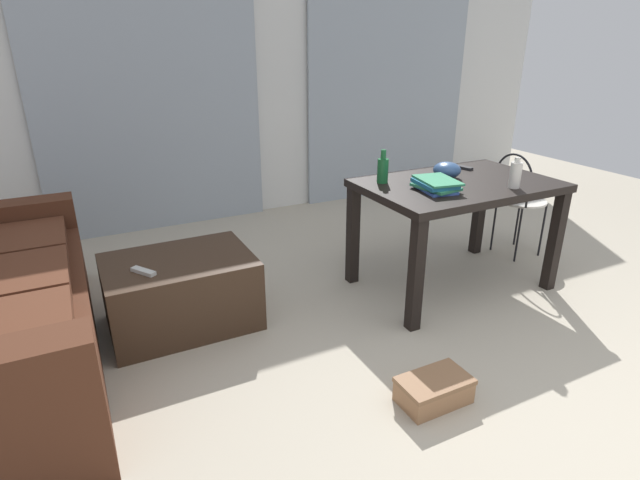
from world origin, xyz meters
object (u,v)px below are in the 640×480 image
at_px(wire_chair, 518,193).
at_px(bowl, 447,170).
at_px(coffee_table, 181,292).
at_px(bottle_near, 515,174).
at_px(tv_remote_on_table, 462,167).
at_px(tv_remote_primary, 143,271).
at_px(book_stack, 436,185).
at_px(bottle_far, 383,170).
at_px(shoebox, 434,390).
at_px(craft_table, 457,197).

distance_m(wire_chair, bowl, 0.85).
distance_m(coffee_table, bowl, 1.86).
xyz_separation_m(wire_chair, bottle_near, (-0.58, -0.46, 0.32)).
xyz_separation_m(tv_remote_on_table, tv_remote_primary, (-2.23, -0.05, -0.32)).
bearing_deg(book_stack, coffee_table, 164.71).
xyz_separation_m(wire_chair, bottle_far, (-1.24, 0.01, 0.32)).
height_order(wire_chair, bowl, bowl).
relative_size(wire_chair, shoebox, 2.40).
bearing_deg(bowl, wire_chair, 6.03).
distance_m(coffee_table, tv_remote_primary, 0.32).
bearing_deg(bottle_far, craft_table, -24.56).
height_order(bottle_near, tv_remote_on_table, bottle_near).
bearing_deg(bottle_near, coffee_table, 163.42).
distance_m(bowl, tv_remote_on_table, 0.31).
height_order(coffee_table, craft_table, craft_table).
xyz_separation_m(bottle_near, bowl, (-0.22, 0.37, -0.03)).
height_order(bottle_far, tv_remote_primary, bottle_far).
bearing_deg(craft_table, wire_chair, 13.89).
xyz_separation_m(craft_table, shoebox, (-0.88, -0.93, -0.57)).
distance_m(craft_table, shoebox, 1.40).
bearing_deg(book_stack, wire_chair, 15.08).
relative_size(wire_chair, bottle_far, 3.85).
xyz_separation_m(wire_chair, bowl, (-0.79, -0.08, 0.29)).
xyz_separation_m(coffee_table, tv_remote_primary, (-0.20, -0.10, 0.22)).
bearing_deg(tv_remote_primary, bowl, -35.93).
height_order(coffee_table, wire_chair, wire_chair).
distance_m(craft_table, book_stack, 0.31).
relative_size(craft_table, bottle_far, 5.88).
bearing_deg(tv_remote_on_table, tv_remote_primary, 167.03).
xyz_separation_m(craft_table, bowl, (-0.01, 0.11, 0.16)).
distance_m(craft_table, wire_chair, 0.82).
bearing_deg(shoebox, coffee_table, 125.39).
distance_m(tv_remote_primary, shoebox, 1.62).
bearing_deg(craft_table, bottle_near, -51.87).
height_order(wire_chair, shoebox, wire_chair).
height_order(bottle_far, book_stack, bottle_far).
distance_m(bowl, tv_remote_primary, 1.99).
bearing_deg(craft_table, tv_remote_primary, 173.69).
height_order(bottle_far, tv_remote_on_table, bottle_far).
distance_m(craft_table, bottle_far, 0.53).
bearing_deg(tv_remote_on_table, wire_chair, -21.75).
bearing_deg(book_stack, tv_remote_on_table, 33.87).
bearing_deg(tv_remote_primary, shoebox, -79.15).
bearing_deg(book_stack, shoebox, -126.22).
xyz_separation_m(wire_chair, book_stack, (-1.05, -0.28, 0.27)).
bearing_deg(wire_chair, bottle_far, 179.41).
relative_size(bowl, shoebox, 0.53).
bearing_deg(wire_chair, craft_table, -166.11).
xyz_separation_m(bottle_far, shoebox, (-0.42, -1.13, -0.76)).
bearing_deg(tv_remote_on_table, coffee_table, 164.19).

